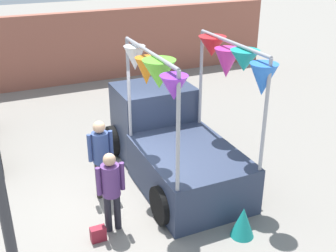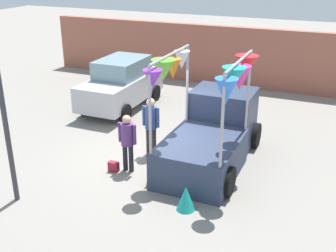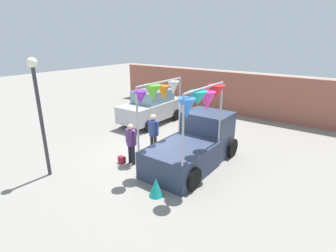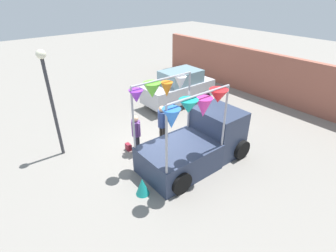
# 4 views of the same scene
# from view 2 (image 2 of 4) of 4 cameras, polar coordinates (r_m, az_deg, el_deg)

# --- Properties ---
(ground_plane) EXTENTS (60.00, 60.00, 0.00)m
(ground_plane) POSITION_cam_2_polar(r_m,az_deg,el_deg) (12.07, -1.75, -4.78)
(ground_plane) COLOR gray
(vendor_truck) EXTENTS (2.45, 4.11, 3.22)m
(vendor_truck) POSITION_cam_2_polar(r_m,az_deg,el_deg) (11.82, 6.09, -0.46)
(vendor_truck) COLOR #2D3851
(vendor_truck) RESTS_ON ground
(parked_car) EXTENTS (1.88, 4.00, 1.88)m
(parked_car) POSITION_cam_2_polar(r_m,az_deg,el_deg) (16.09, -6.34, 5.74)
(parked_car) COLOR #B7B7BC
(parked_car) RESTS_ON ground
(person_customer) EXTENTS (0.53, 0.34, 1.61)m
(person_customer) POSITION_cam_2_polar(r_m,az_deg,el_deg) (11.20, -5.53, -1.62)
(person_customer) COLOR black
(person_customer) RESTS_ON ground
(person_vendor) EXTENTS (0.53, 0.34, 1.75)m
(person_vendor) POSITION_cam_2_polar(r_m,az_deg,el_deg) (12.04, -2.34, 0.68)
(person_vendor) COLOR #2D2823
(person_vendor) RESTS_ON ground
(handbag) EXTENTS (0.28, 0.16, 0.28)m
(handbag) POSITION_cam_2_polar(r_m,az_deg,el_deg) (11.56, -7.38, -5.48)
(handbag) COLOR maroon
(handbag) RESTS_ON ground
(street_lamp) EXTENTS (0.32, 0.32, 4.07)m
(street_lamp) POSITION_cam_2_polar(r_m,az_deg,el_deg) (9.88, -21.69, 3.93)
(street_lamp) COLOR #333338
(street_lamp) RESTS_ON ground
(brick_boundary_wall) EXTENTS (18.00, 0.36, 2.60)m
(brick_boundary_wall) POSITION_cam_2_polar(r_m,az_deg,el_deg) (19.00, 8.82, 9.28)
(brick_boundary_wall) COLOR #9E5947
(brick_boundary_wall) RESTS_ON ground
(folded_kite_bundle_teal) EXTENTS (0.61, 0.61, 0.60)m
(folded_kite_bundle_teal) POSITION_cam_2_polar(r_m,az_deg,el_deg) (9.79, 2.42, -9.75)
(folded_kite_bundle_teal) COLOR teal
(folded_kite_bundle_teal) RESTS_ON ground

